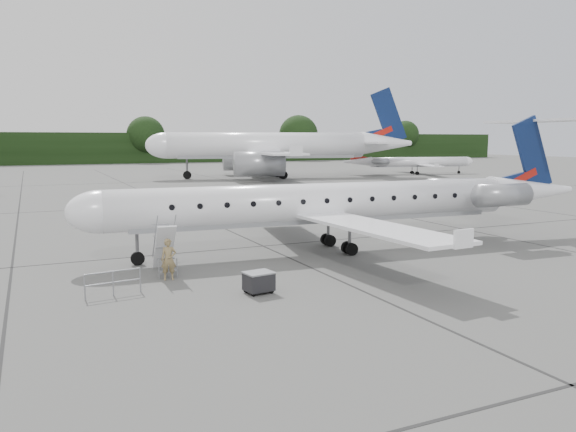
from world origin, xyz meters
name	(u,v)px	position (x,y,z in m)	size (l,w,h in m)	color
ground	(404,264)	(0.00, 0.00, 0.00)	(320.00, 320.00, 0.00)	#5C5C5A
treeline	(100,148)	(0.00, 130.00, 4.00)	(260.00, 4.00, 8.00)	black
main_regional_jet	(322,183)	(-2.33, 4.57, 3.82)	(29.79, 21.45, 7.64)	white
airstair	(164,248)	(-11.48, 2.97, 1.20)	(0.85, 2.24, 2.39)	white
passenger	(169,259)	(-11.57, 1.70, 0.93)	(0.68, 0.45, 1.86)	olive
safety_railing	(113,284)	(-14.19, 0.03, 0.50)	(2.20, 0.08, 1.00)	gray
baggage_cart	(259,282)	(-8.74, -2.03, 0.47)	(1.09, 0.88, 0.94)	black
bg_narrowbody	(267,133)	(18.23, 61.62, 7.33)	(40.85, 29.42, 14.67)	white
bg_regional_right	(419,157)	(47.10, 59.55, 3.07)	(23.42, 16.86, 6.14)	white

